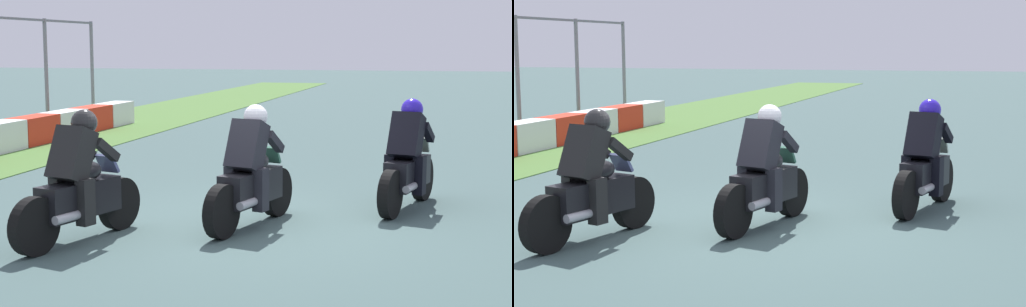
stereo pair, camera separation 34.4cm
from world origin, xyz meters
TOP-DOWN VIEW (x-y plane):
  - ground_plane at (0.00, 0.00)m, footprint 120.00×120.00m
  - rider_lane_a at (1.49, -1.77)m, footprint 2.01×0.66m
  - rider_lane_b at (-0.06, 0.04)m, footprint 2.01×0.66m
  - rider_lane_c at (-1.27, 1.74)m, footprint 2.01×0.68m

SIDE VIEW (x-z plane):
  - ground_plane at x=0.00m, z-range 0.00..0.00m
  - rider_lane_a at x=1.49m, z-range -0.13..1.38m
  - rider_lane_b at x=-0.06m, z-range -0.13..1.38m
  - rider_lane_c at x=-1.27m, z-range -0.13..1.38m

